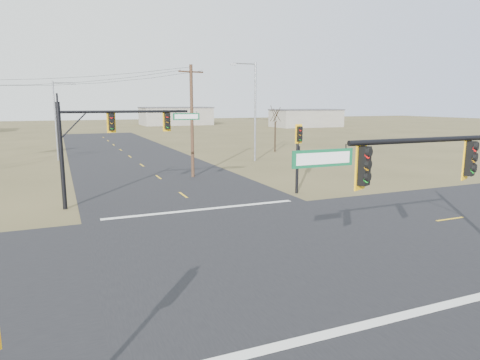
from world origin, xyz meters
The scene contains 14 objects.
ground centered at (0.00, 0.00, 0.00)m, with size 320.00×320.00×0.00m, color brown.
road_ew centered at (0.00, 0.00, 0.01)m, with size 160.00×14.00×0.02m, color black.
road_ns centered at (0.00, 0.00, 0.01)m, with size 14.00×160.00×0.02m, color black.
stop_bar_near centered at (0.00, -7.50, 0.03)m, with size 12.00×0.40×0.01m, color silver.
stop_bar_far centered at (0.00, 7.50, 0.03)m, with size 12.00×0.40×0.01m, color silver.
mast_arm_near centered at (3.54, -7.50, 4.35)m, with size 10.32×0.59×5.96m.
mast_arm_far centered at (-4.59, 10.99, 4.70)m, with size 8.83×0.51×6.48m.
pedestal_signal_ne centered at (7.73, 9.38, 3.54)m, with size 0.59×0.52×4.97m.
utility_pole_near centered at (2.86, 19.08, 4.99)m, with size 2.32×0.63×9.61m.
streetlight_a centered at (12.06, 26.44, 6.04)m, with size 3.01×0.43×10.75m.
streetlight_c centered at (-7.81, 35.71, 4.96)m, with size 2.46×0.28×8.84m.
bare_tree_c centered at (18.74, 33.93, 5.05)m, with size 3.20×3.20×6.43m.
warehouse_mid centered at (25.00, 110.00, 2.50)m, with size 20.00×12.00×5.00m, color gray.
warehouse_right centered at (55.00, 85.00, 2.25)m, with size 18.00×10.00×4.50m, color gray.
Camera 1 is at (-7.82, -16.66, 6.39)m, focal length 32.00 mm.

